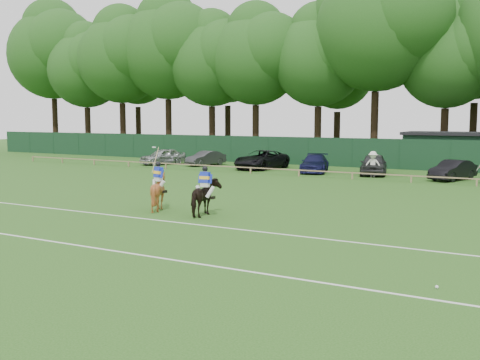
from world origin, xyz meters
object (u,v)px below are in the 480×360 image
Objects in this scene: hatch_grey at (374,164)px; utility_shed at (457,150)px; sedan_grey at (206,158)px; polo_ball at (437,287)px; horse_dark at (205,198)px; estate_black at (453,170)px; horse_chestnut at (159,192)px; sedan_silver at (163,156)px; sedan_navy at (315,163)px; spectator_left at (373,164)px; suv_black at (262,160)px.

utility_shed is (4.59, 8.29, 0.75)m from hatch_grey.
sedan_grey is 21.29m from utility_shed.
sedan_grey is at bearing 131.93° from polo_ball.
horse_dark reaches higher than estate_black.
horse_chestnut is (-2.75, 0.29, 0.04)m from horse_dark.
sedan_silver is 14.71m from sedan_navy.
sedan_navy is at bearing 149.05° from spectator_left.
utility_shed is (19.82, 7.74, 0.89)m from sedan_grey.
horse_chestnut is at bearing -114.92° from hatch_grey.
utility_shed reaches higher than horse_chestnut.
suv_black is (-8.01, 20.99, -0.04)m from horse_dark.
suv_black is (5.79, -0.44, 0.13)m from sedan_grey.
polo_ball is at bearing -34.43° from sedan_grey.
suv_black is at bearing 158.40° from sedan_navy.
horse_dark is 22.46m from suv_black.
horse_chestnut is at bearing -96.55° from estate_black.
sedan_navy is at bearing -91.45° from horse_dark.
spectator_left is at bearing -85.31° from horse_chestnut.
sedan_silver reaches higher than sedan_navy.
suv_black is at bearing -79.19° from horse_dark.
horse_chestnut is at bearing -16.08° from horse_dark.
suv_black is 1.33× the size of estate_black.
estate_black is at bearing -22.17° from hatch_grey.
sedan_silver is 38.89m from polo_ball.
horse_dark is at bearing -62.98° from suv_black.
horse_chestnut is 30.18m from utility_shed.
sedan_silver reaches higher than sedan_grey.
spectator_left is 20.70× the size of polo_ball.
sedan_grey is at bearing -163.76° from estate_black.
suv_black is at bearing 165.86° from hatch_grey.
sedan_navy reaches higher than polo_ball.
horse_dark is at bearing -43.58° from sedan_grey.
spectator_left is (-5.29, -0.86, 0.25)m from estate_black.
spectator_left is 0.22× the size of utility_shed.
polo_ball is at bearing -82.34° from utility_shed.
horse_chestnut is 0.36× the size of sedan_navy.
hatch_grey is 0.55× the size of utility_shed.
sedan_grey is 15.84m from spectator_left.
sedan_silver is 19.26m from hatch_grey.
polo_ball is 35.39m from utility_shed.
suv_black is 16.25m from utility_shed.
sedan_navy is (-0.36, 20.20, -0.17)m from horse_chestnut.
hatch_grey is at bearing -168.59° from estate_black.
horse_chestnut is 21.36m from suv_black.
sedan_silver is (-17.82, 20.51, -0.08)m from horse_dark.
estate_black is (9.91, 19.70, -0.17)m from horse_chestnut.
hatch_grey reaches higher than sedan_silver.
suv_black is 32.77m from polo_ball.
polo_ball is (24.53, -27.31, -0.60)m from sedan_grey.
spectator_left reaches higher than polo_ball.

